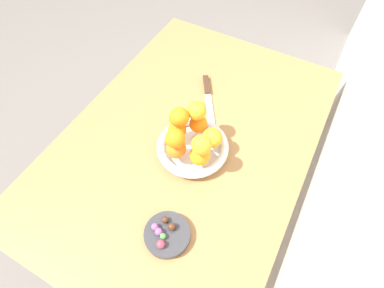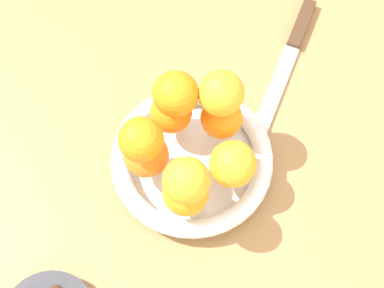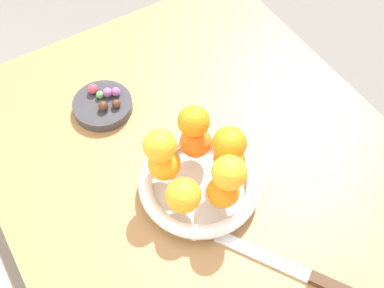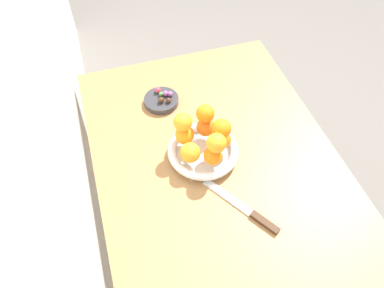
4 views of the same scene
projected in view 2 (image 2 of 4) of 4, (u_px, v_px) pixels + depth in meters
ground_plane at (196, 248)px, 1.53m from camera, size 6.00×6.00×0.00m
dining_table at (199, 154)px, 0.93m from camera, size 1.10×0.76×0.74m
fruit_bowl at (192, 160)px, 0.81m from camera, size 0.22×0.22×0.04m
orange_0 at (186, 193)px, 0.74m from camera, size 0.06×0.06×0.06m
orange_1 at (233, 164)px, 0.76m from camera, size 0.06×0.06×0.06m
orange_2 at (221, 118)px, 0.79m from camera, size 0.06×0.06×0.06m
orange_3 at (171, 112)px, 0.79m from camera, size 0.06×0.06×0.06m
orange_4 at (146, 155)px, 0.76m from camera, size 0.06×0.06×0.06m
orange_5 at (141, 140)px, 0.71m from camera, size 0.06×0.06×0.06m
orange_6 at (176, 94)px, 0.73m from camera, size 0.06×0.06×0.06m
orange_7 at (221, 93)px, 0.73m from camera, size 0.06×0.06×0.06m
orange_8 at (186, 181)px, 0.69m from camera, size 0.06×0.06×0.06m
knife at (289, 56)px, 0.90m from camera, size 0.23×0.16×0.01m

